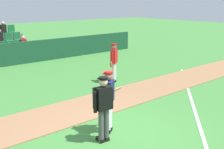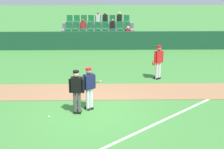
{
  "view_description": "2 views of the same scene",
  "coord_description": "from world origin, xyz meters",
  "views": [
    {
      "loc": [
        -4.59,
        -5.25,
        3.59
      ],
      "look_at": [
        1.15,
        1.57,
        1.21
      ],
      "focal_mm": 44.62,
      "sensor_mm": 36.0,
      "label": 1
    },
    {
      "loc": [
        0.68,
        -11.14,
        5.32
      ],
      "look_at": [
        0.89,
        1.98,
        0.93
      ],
      "focal_mm": 50.01,
      "sensor_mm": 36.0,
      "label": 2
    }
  ],
  "objects": [
    {
      "name": "umpire_home_plate",
      "position": [
        -0.49,
        -0.02,
        1.0
      ],
      "size": [
        0.59,
        0.33,
        1.76
      ],
      "color": "#4C4C4C",
      "rests_on": "ground"
    },
    {
      "name": "batter_navy_jersey",
      "position": [
        -0.03,
        0.32,
        0.97
      ],
      "size": [
        0.73,
        0.7,
        1.76
      ],
      "color": "white",
      "rests_on": "ground"
    },
    {
      "name": "ground_plane",
      "position": [
        0.0,
        0.0,
        0.0
      ],
      "size": [
        80.0,
        80.0,
        0.0
      ],
      "primitive_type": "plane",
      "color": "#42843A"
    },
    {
      "name": "foul_line_chalk",
      "position": [
        3.0,
        -0.5,
        0.01
      ],
      "size": [
        9.21,
        7.85,
        0.01
      ],
      "primitive_type": "cube",
      "rotation": [
        0.0,
        0.0,
        0.7
      ],
      "color": "white",
      "rests_on": "ground"
    },
    {
      "name": "dugout_fence",
      "position": [
        0.0,
        10.27,
        0.65
      ],
      "size": [
        20.0,
        0.16,
        1.29
      ],
      "primitive_type": "cube",
      "color": "#19472D",
      "rests_on": "ground"
    },
    {
      "name": "stadium_bleachers",
      "position": [
        0.02,
        12.15,
        0.63
      ],
      "size": [
        5.55,
        2.95,
        2.3
      ],
      "color": "slate",
      "rests_on": "ground"
    },
    {
      "name": "infield_dirt_path",
      "position": [
        0.0,
        2.22,
        0.01
      ],
      "size": [
        28.0,
        1.99,
        0.03
      ],
      "primitive_type": "cube",
      "color": "#9E704C",
      "rests_on": "ground"
    },
    {
      "name": "runner_red_jersey",
      "position": [
        3.26,
        3.96,
        0.96
      ],
      "size": [
        0.63,
        0.44,
        1.76
      ],
      "color": "silver",
      "rests_on": "ground"
    },
    {
      "name": "baseball",
      "position": [
        -1.55,
        -0.39,
        0.04
      ],
      "size": [
        0.07,
        0.07,
        0.07
      ],
      "primitive_type": "sphere",
      "color": "white",
      "rests_on": "ground"
    }
  ]
}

